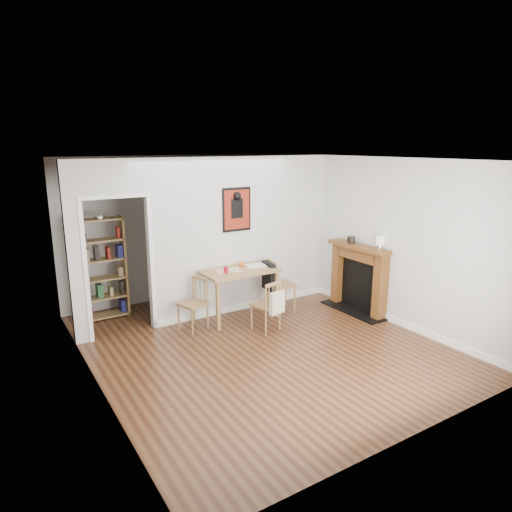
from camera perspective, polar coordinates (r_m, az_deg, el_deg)
ground at (r=6.68m, az=0.45°, el=-10.87°), size 5.20×5.20×0.00m
room_shell at (r=7.44m, az=-4.45°, el=2.20°), size 5.20×5.20×5.20m
dining_table at (r=7.41m, az=-2.24°, el=-2.37°), size 1.21×0.77×0.83m
chair_left at (r=7.08m, az=-7.91°, el=-6.00°), size 0.51×0.51×0.81m
chair_right at (r=7.78m, az=3.00°, el=-3.57°), size 0.57×0.52×0.91m
chair_front at (r=7.00m, az=1.30°, el=-6.14°), size 0.47×0.51×0.79m
bookshelf at (r=7.78m, az=-18.53°, el=-1.55°), size 0.70×0.28×1.67m
fireplace at (r=7.93m, az=12.75°, el=-2.44°), size 0.45×1.25×1.16m
red_glass at (r=7.16m, az=-3.78°, el=-1.73°), size 0.08×0.08×0.10m
orange_fruit at (r=7.54m, az=-1.89°, el=-0.98°), size 0.08×0.08×0.08m
placemat at (r=7.30m, az=-3.43°, el=-1.79°), size 0.46×0.39×0.00m
notebook at (r=7.55m, az=-0.06°, el=-1.19°), size 0.36×0.29×0.02m
mantel_lamp at (r=7.51m, az=15.26°, el=1.82°), size 0.14×0.14×0.21m
ceramic_jar_a at (r=7.83m, az=11.90°, el=1.98°), size 0.11×0.11×0.13m
ceramic_jar_b at (r=7.95m, az=11.61°, el=2.06°), size 0.08×0.08×0.10m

